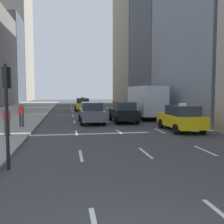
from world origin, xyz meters
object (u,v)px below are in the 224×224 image
sedan_black_near (92,113)px  pedestrian_far_walking (21,114)px  box_truck (144,101)px  taxi_lead (181,118)px  taxi_second (82,104)px  sedan_silver_behind (124,112)px  pedestrian_mid_block (7,120)px  traffic_light_pole (7,99)px

sedan_black_near → pedestrian_far_walking: pedestrian_far_walking is taller
box_truck → taxi_lead: bearing=-90.0°
taxi_second → sedan_black_near: bearing=-90.0°
pedestrian_far_walking → sedan_silver_behind: bearing=18.1°
sedan_black_near → pedestrian_mid_block: (-5.35, -6.02, 0.17)m
sedan_silver_behind → pedestrian_mid_block: (-8.15, -6.46, 0.17)m
traffic_light_pole → box_truck: bearing=59.3°
taxi_second → box_truck: (5.60, -10.35, 0.83)m
taxi_second → traffic_light_pole: traffic_light_pole is taller
taxi_second → sedan_silver_behind: 14.08m
traffic_light_pole → taxi_lead: bearing=36.9°
taxi_lead → pedestrian_mid_block: taxi_lead is taller
taxi_lead → pedestrian_mid_block: (-10.95, -0.99, 0.19)m
sedan_black_near → pedestrian_far_walking: size_ratio=2.71×
box_truck → traffic_light_pole: 18.72m
taxi_lead → box_truck: box_truck is taller
taxi_lead → taxi_second: same height
sedan_black_near → box_truck: (5.60, 3.88, 0.81)m
sedan_silver_behind → pedestrian_far_walking: bearing=-161.9°
taxi_lead → taxi_second: size_ratio=1.00×
box_truck → traffic_light_pole: bearing=-120.7°
pedestrian_mid_block → pedestrian_far_walking: (0.14, 3.84, 0.00)m
sedan_black_near → pedestrian_mid_block: 8.05m
taxi_lead → traffic_light_pole: traffic_light_pole is taller
taxi_second → pedestrian_mid_block: 20.95m
taxi_lead → sedan_silver_behind: bearing=117.1°
traffic_light_pole → taxi_second: bearing=81.5°
pedestrian_mid_block → pedestrian_far_walking: 3.85m
box_truck → pedestrian_mid_block: bearing=-137.9°
sedan_black_near → taxi_lead: bearing=-42.0°
taxi_second → pedestrian_mid_block: (-5.35, -20.25, 0.19)m
taxi_second → box_truck: box_truck is taller
sedan_black_near → traffic_light_pole: size_ratio=1.24×
pedestrian_mid_block → traffic_light_pole: bearing=-77.3°
box_truck → pedestrian_far_walking: box_truck is taller
pedestrian_far_walking → box_truck: bearing=29.3°
sedan_silver_behind → box_truck: box_truck is taller
sedan_silver_behind → traffic_light_pole: traffic_light_pole is taller
box_truck → taxi_second: bearing=118.4°
traffic_light_pole → pedestrian_far_walking: bearing=97.2°
box_truck → pedestrian_far_walking: size_ratio=5.09×
pedestrian_mid_block → traffic_light_pole: traffic_light_pole is taller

